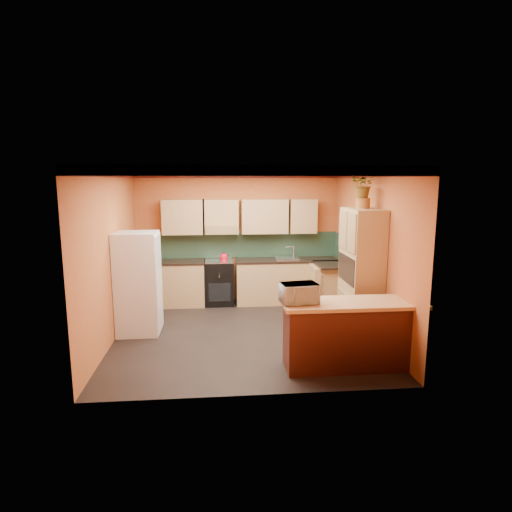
# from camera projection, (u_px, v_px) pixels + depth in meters

# --- Properties ---
(room_shell) EXTENTS (4.24, 4.24, 2.72)m
(room_shell) POSITION_uv_depth(u_px,v_px,m) (244.00, 207.00, 7.08)
(room_shell) COLOR black
(room_shell) RESTS_ON ground
(base_cabinets_back) EXTENTS (3.65, 0.60, 0.88)m
(base_cabinets_back) POSITION_uv_depth(u_px,v_px,m) (249.00, 282.00, 8.88)
(base_cabinets_back) COLOR tan
(base_cabinets_back) RESTS_ON ground
(countertop_back) EXTENTS (3.65, 0.62, 0.04)m
(countertop_back) POSITION_uv_depth(u_px,v_px,m) (249.00, 261.00, 8.80)
(countertop_back) COLOR black
(countertop_back) RESTS_ON base_cabinets_back
(stove) EXTENTS (0.58, 0.58, 0.91)m
(stove) POSITION_uv_depth(u_px,v_px,m) (219.00, 282.00, 8.82)
(stove) COLOR black
(stove) RESTS_ON ground
(kettle) EXTENTS (0.20, 0.20, 0.18)m
(kettle) POSITION_uv_depth(u_px,v_px,m) (224.00, 257.00, 8.69)
(kettle) COLOR red
(kettle) RESTS_ON stove
(sink) EXTENTS (0.48, 0.40, 0.03)m
(sink) POSITION_uv_depth(u_px,v_px,m) (287.00, 258.00, 8.86)
(sink) COLOR silver
(sink) RESTS_ON countertop_back
(base_cabinets_right) EXTENTS (0.60, 0.80, 0.88)m
(base_cabinets_right) POSITION_uv_depth(u_px,v_px,m) (331.00, 288.00, 8.44)
(base_cabinets_right) COLOR tan
(base_cabinets_right) RESTS_ON ground
(countertop_right) EXTENTS (0.62, 0.80, 0.04)m
(countertop_right) POSITION_uv_depth(u_px,v_px,m) (332.00, 265.00, 8.36)
(countertop_right) COLOR black
(countertop_right) RESTS_ON base_cabinets_right
(fridge) EXTENTS (0.68, 0.66, 1.70)m
(fridge) POSITION_uv_depth(u_px,v_px,m) (138.00, 283.00, 7.09)
(fridge) COLOR white
(fridge) RESTS_ON ground
(pantry) EXTENTS (0.48, 0.90, 2.10)m
(pantry) POSITION_uv_depth(u_px,v_px,m) (361.00, 275.00, 6.82)
(pantry) COLOR tan
(pantry) RESTS_ON ground
(fern_pot) EXTENTS (0.22, 0.22, 0.16)m
(fern_pot) POSITION_uv_depth(u_px,v_px,m) (363.00, 203.00, 6.67)
(fern_pot) COLOR #975824
(fern_pot) RESTS_ON pantry
(fern) EXTENTS (0.48, 0.45, 0.42)m
(fern) POSITION_uv_depth(u_px,v_px,m) (364.00, 184.00, 6.62)
(fern) COLOR tan
(fern) RESTS_ON fern_pot
(breakfast_bar) EXTENTS (1.80, 0.55, 0.88)m
(breakfast_bar) POSITION_uv_depth(u_px,v_px,m) (351.00, 336.00, 5.82)
(breakfast_bar) COLOR #521F13
(breakfast_bar) RESTS_ON ground
(bar_top) EXTENTS (1.90, 0.65, 0.05)m
(bar_top) POSITION_uv_depth(u_px,v_px,m) (353.00, 303.00, 5.74)
(bar_top) COLOR tan
(bar_top) RESTS_ON breakfast_bar
(microwave) EXTENTS (0.52, 0.39, 0.26)m
(microwave) POSITION_uv_depth(u_px,v_px,m) (299.00, 293.00, 5.65)
(microwave) COLOR white
(microwave) RESTS_ON bar_top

